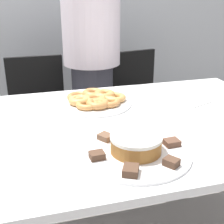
% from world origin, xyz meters
% --- Properties ---
extents(table, '(1.77, 1.03, 0.77)m').
position_xyz_m(table, '(0.00, 0.00, 0.70)').
color(table, white).
rests_on(table, ground_plane).
extents(person_standing, '(0.38, 0.38, 1.67)m').
position_xyz_m(person_standing, '(0.14, 0.87, 0.88)').
color(person_standing, '#383842').
rests_on(person_standing, ground_plane).
extents(office_chair_left, '(0.44, 0.44, 0.87)m').
position_xyz_m(office_chair_left, '(-0.24, 0.90, 0.41)').
color(office_chair_left, black).
rests_on(office_chair_left, ground_plane).
extents(office_chair_right, '(0.51, 0.51, 0.87)m').
position_xyz_m(office_chair_right, '(0.51, 0.90, 0.41)').
color(office_chair_right, black).
rests_on(office_chair_right, ground_plane).
extents(plate_cake, '(0.39, 0.39, 0.01)m').
position_xyz_m(plate_cake, '(0.05, -0.28, 0.78)').
color(plate_cake, white).
rests_on(plate_cake, table).
extents(plate_donuts, '(0.36, 0.36, 0.01)m').
position_xyz_m(plate_donuts, '(0.02, 0.25, 0.78)').
color(plate_donuts, white).
rests_on(plate_donuts, table).
extents(frosted_cake, '(0.18, 0.18, 0.06)m').
position_xyz_m(frosted_cake, '(0.05, -0.28, 0.82)').
color(frosted_cake, '#9E662D').
rests_on(frosted_cake, plate_cake).
extents(lamington_0, '(0.07, 0.07, 0.02)m').
position_xyz_m(lamington_0, '(-0.01, -0.40, 0.80)').
color(lamington_0, '#513828').
rests_on(lamington_0, plate_cake).
extents(lamington_1, '(0.06, 0.06, 0.03)m').
position_xyz_m(lamington_1, '(0.13, -0.39, 0.80)').
color(lamington_1, '#513828').
rests_on(lamington_1, plate_cake).
extents(lamington_2, '(0.06, 0.05, 0.02)m').
position_xyz_m(lamington_2, '(0.19, -0.27, 0.79)').
color(lamington_2, brown).
rests_on(lamington_2, plate_cake).
extents(lamington_3, '(0.07, 0.08, 0.02)m').
position_xyz_m(lamington_3, '(0.11, -0.15, 0.79)').
color(lamington_3, brown).
rests_on(lamington_3, plate_cake).
extents(lamington_4, '(0.07, 0.07, 0.02)m').
position_xyz_m(lamington_4, '(-0.03, -0.16, 0.79)').
color(lamington_4, brown).
rests_on(lamington_4, plate_cake).
extents(lamington_5, '(0.05, 0.05, 0.02)m').
position_xyz_m(lamington_5, '(-0.09, -0.29, 0.80)').
color(lamington_5, '#513828').
rests_on(lamington_5, plate_cake).
extents(donut_0, '(0.11, 0.11, 0.03)m').
position_xyz_m(donut_0, '(0.02, 0.25, 0.80)').
color(donut_0, '#D18E4C').
rests_on(donut_0, plate_donuts).
extents(donut_1, '(0.12, 0.12, 0.03)m').
position_xyz_m(donut_1, '(-0.05, 0.31, 0.80)').
color(donut_1, '#C68447').
rests_on(donut_1, plate_donuts).
extents(donut_2, '(0.11, 0.11, 0.04)m').
position_xyz_m(donut_2, '(-0.06, 0.25, 0.80)').
color(donut_2, tan).
rests_on(donut_2, plate_donuts).
extents(donut_3, '(0.11, 0.11, 0.03)m').
position_xyz_m(donut_3, '(-0.03, 0.19, 0.80)').
color(donut_3, '#D18E4C').
rests_on(donut_3, plate_donuts).
extents(donut_4, '(0.11, 0.11, 0.04)m').
position_xyz_m(donut_4, '(0.02, 0.18, 0.80)').
color(donut_4, '#C68447').
rests_on(donut_4, plate_donuts).
extents(donut_5, '(0.12, 0.12, 0.03)m').
position_xyz_m(donut_5, '(0.07, 0.20, 0.80)').
color(donut_5, '#C68447').
rests_on(donut_5, plate_donuts).
extents(donut_6, '(0.12, 0.12, 0.03)m').
position_xyz_m(donut_6, '(0.12, 0.25, 0.80)').
color(donut_6, tan).
rests_on(donut_6, plate_donuts).
extents(donut_7, '(0.11, 0.11, 0.04)m').
position_xyz_m(donut_7, '(0.08, 0.30, 0.80)').
color(donut_7, '#D18E4C').
rests_on(donut_7, plate_donuts).
extents(donut_8, '(0.11, 0.11, 0.04)m').
position_xyz_m(donut_8, '(0.03, 0.34, 0.80)').
color(donut_8, '#C68447').
rests_on(donut_8, plate_donuts).
extents(napkin, '(0.18, 0.17, 0.01)m').
position_xyz_m(napkin, '(0.51, 0.15, 0.78)').
color(napkin, white).
rests_on(napkin, table).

